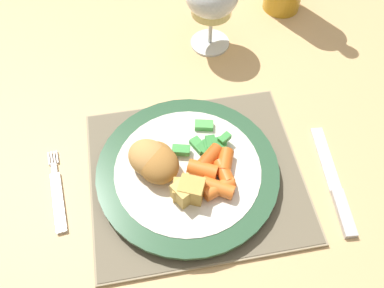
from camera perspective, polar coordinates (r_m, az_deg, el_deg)
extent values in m
plane|color=brown|center=(1.38, 1.03, -12.30)|extent=(6.00, 6.00, 0.00)
cube|color=tan|center=(0.76, 1.84, 8.62)|extent=(1.35, 1.03, 0.04)
cube|color=tan|center=(1.53, 21.81, 14.06)|extent=(0.06, 0.06, 0.70)
cube|color=gray|center=(0.62, 0.50, -4.20)|extent=(0.30, 0.27, 0.01)
cube|color=#6B604A|center=(0.62, 0.50, -4.03)|extent=(0.30, 0.26, 0.00)
cylinder|color=white|center=(0.61, -0.57, -3.97)|extent=(0.21, 0.21, 0.01)
cylinder|color=#2D5638|center=(0.60, -0.58, -3.54)|extent=(0.26, 0.26, 0.01)
cylinder|color=white|center=(0.60, -0.58, -3.37)|extent=(0.21, 0.21, 0.00)
ellipsoid|color=#A87033|center=(0.58, -4.47, -2.72)|extent=(0.07, 0.07, 0.04)
ellipsoid|color=#A87033|center=(0.59, -5.05, -2.09)|extent=(0.07, 0.07, 0.03)
ellipsoid|color=tan|center=(0.59, -5.71, -1.85)|extent=(0.08, 0.08, 0.04)
cube|color=green|center=(0.61, 0.86, -0.18)|extent=(0.02, 0.03, 0.01)
cube|color=#338438|center=(0.60, 2.93, -1.23)|extent=(0.03, 0.02, 0.01)
cube|color=green|center=(0.60, -1.47, -0.81)|extent=(0.03, 0.02, 0.01)
cube|color=green|center=(0.61, 3.34, -0.28)|extent=(0.03, 0.02, 0.01)
cube|color=#338438|center=(0.61, 2.19, -0.10)|extent=(0.03, 0.03, 0.01)
cube|color=#338438|center=(0.61, 1.54, -0.76)|extent=(0.02, 0.02, 0.01)
cube|color=#338438|center=(0.59, 2.21, -3.73)|extent=(0.01, 0.02, 0.01)
cube|color=green|center=(0.61, 4.36, 0.77)|extent=(0.02, 0.02, 0.01)
cube|color=#4CA84C|center=(0.63, 1.62, 2.50)|extent=(0.03, 0.02, 0.01)
cube|color=#338438|center=(0.61, 2.32, -0.43)|extent=(0.02, 0.03, 0.01)
cube|color=#338438|center=(0.61, 2.59, 0.02)|extent=(0.01, 0.03, 0.01)
cube|color=#338438|center=(0.61, 3.65, -0.33)|extent=(0.02, 0.03, 0.01)
cylinder|color=#CC5119|center=(0.59, 2.16, -2.09)|extent=(0.05, 0.05, 0.02)
cylinder|color=orange|center=(0.58, 4.29, -3.78)|extent=(0.02, 0.04, 0.02)
cylinder|color=orange|center=(0.59, 4.43, -2.31)|extent=(0.03, 0.04, 0.02)
cylinder|color=orange|center=(0.57, 3.48, -5.85)|extent=(0.05, 0.04, 0.02)
cylinder|color=orange|center=(0.58, 1.44, -3.45)|extent=(0.05, 0.04, 0.02)
cylinder|color=orange|center=(0.57, 3.62, -5.93)|extent=(0.05, 0.03, 0.02)
cube|color=silver|center=(0.63, -17.37, -7.41)|extent=(0.02, 0.09, 0.01)
cube|color=silver|center=(0.66, -17.87, -3.18)|extent=(0.01, 0.02, 0.01)
cube|color=silver|center=(0.67, -17.53, -1.65)|extent=(0.00, 0.02, 0.00)
cube|color=silver|center=(0.67, -17.87, -1.72)|extent=(0.00, 0.02, 0.00)
cube|color=silver|center=(0.67, -18.20, -1.80)|extent=(0.00, 0.02, 0.00)
cube|color=silver|center=(0.67, -18.53, -1.88)|extent=(0.00, 0.02, 0.00)
cube|color=silver|center=(0.66, 17.38, -1.84)|extent=(0.03, 0.11, 0.00)
cube|color=#B2B2B7|center=(0.62, 19.58, -8.66)|extent=(0.02, 0.07, 0.01)
cylinder|color=silver|center=(0.80, 2.40, 13.34)|extent=(0.07, 0.07, 0.00)
cylinder|color=silver|center=(0.77, 2.49, 15.22)|extent=(0.01, 0.01, 0.06)
cylinder|color=#E0D684|center=(0.74, 2.63, 18.02)|extent=(0.07, 0.07, 0.03)
cube|color=gold|center=(0.56, -1.08, -6.19)|extent=(0.03, 0.03, 0.03)
cube|color=#DBB256|center=(0.56, -0.90, -6.30)|extent=(0.04, 0.04, 0.03)
cube|color=gold|center=(0.56, -0.07, -6.14)|extent=(0.04, 0.04, 0.03)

